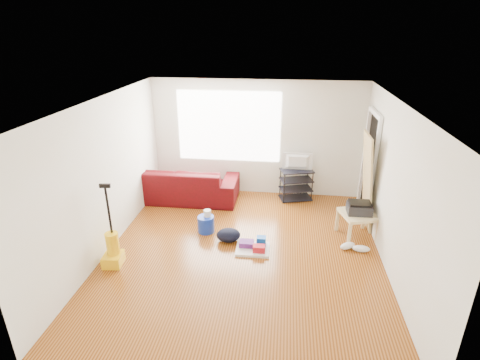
# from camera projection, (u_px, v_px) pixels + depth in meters

# --- Properties ---
(room) EXTENTS (4.51, 5.01, 2.51)m
(room) POSITION_uv_depth(u_px,v_px,m) (249.00, 181.00, 5.88)
(room) COLOR #5A2907
(room) RESTS_ON ground
(sofa) EXTENTS (2.49, 0.97, 0.73)m
(sofa) POSITION_uv_depth(u_px,v_px,m) (181.00, 198.00, 8.20)
(sofa) COLOR black
(sofa) RESTS_ON ground
(tv_stand) EXTENTS (0.75, 0.55, 0.68)m
(tv_stand) POSITION_uv_depth(u_px,v_px,m) (296.00, 184.00, 8.03)
(tv_stand) COLOR black
(tv_stand) RESTS_ON ground
(tv) EXTENTS (0.63, 0.08, 0.36)m
(tv) POSITION_uv_depth(u_px,v_px,m) (297.00, 162.00, 7.83)
(tv) COLOR black
(tv) RESTS_ON tv_stand
(side_table) EXTENTS (0.71, 0.71, 0.47)m
(side_table) POSITION_uv_depth(u_px,v_px,m) (358.00, 217.00, 6.58)
(side_table) COLOR tan
(side_table) RESTS_ON ground
(printer) EXTENTS (0.42, 0.32, 0.21)m
(printer) POSITION_uv_depth(u_px,v_px,m) (359.00, 208.00, 6.51)
(printer) COLOR black
(printer) RESTS_ON side_table
(bucket) EXTENTS (0.36, 0.36, 0.30)m
(bucket) POSITION_uv_depth(u_px,v_px,m) (206.00, 231.00, 6.89)
(bucket) COLOR #122DA2
(bucket) RESTS_ON ground
(toilet_paper) EXTENTS (0.13, 0.13, 0.12)m
(toilet_paper) POSITION_uv_depth(u_px,v_px,m) (208.00, 221.00, 6.83)
(toilet_paper) COLOR silver
(toilet_paper) RESTS_ON bucket
(cleaning_tray) EXTENTS (0.56, 0.45, 0.20)m
(cleaning_tray) POSITION_uv_depth(u_px,v_px,m) (254.00, 247.00, 6.30)
(cleaning_tray) COLOR silver
(cleaning_tray) RESTS_ON ground
(backpack) EXTENTS (0.48, 0.42, 0.23)m
(backpack) POSITION_uv_depth(u_px,v_px,m) (229.00, 241.00, 6.59)
(backpack) COLOR black
(backpack) RESTS_ON ground
(sneakers) EXTENTS (0.52, 0.26, 0.12)m
(sneakers) POSITION_uv_depth(u_px,v_px,m) (354.00, 247.00, 6.29)
(sneakers) COLOR silver
(sneakers) RESTS_ON ground
(vacuum) EXTENTS (0.32, 0.35, 1.36)m
(vacuum) POSITION_uv_depth(u_px,v_px,m) (113.00, 250.00, 5.87)
(vacuum) COLOR #EDB20E
(vacuum) RESTS_ON ground
(door_panel) EXTENTS (0.22, 0.71, 1.77)m
(door_panel) POSITION_uv_depth(u_px,v_px,m) (361.00, 224.00, 7.13)
(door_panel) COLOR tan
(door_panel) RESTS_ON ground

